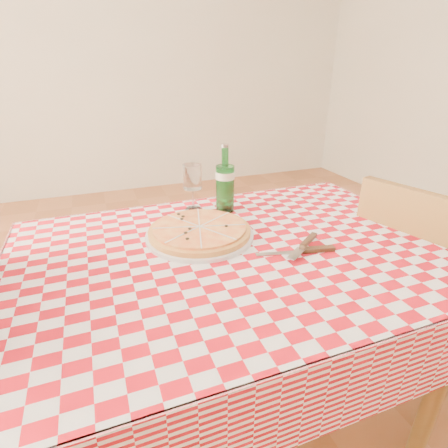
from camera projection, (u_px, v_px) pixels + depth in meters
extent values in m
plane|color=brown|center=(234.00, 422.00, 1.35)|extent=(6.00, 6.00, 0.00)
cube|color=silver|center=(117.00, 48.00, 3.32)|extent=(5.00, 0.02, 2.80)
cube|color=brown|center=(237.00, 258.00, 1.04)|extent=(1.20, 0.80, 0.04)
cylinder|color=brown|center=(438.00, 383.00, 1.08)|extent=(0.06, 0.06, 0.71)
cylinder|color=brown|center=(69.00, 327.00, 1.31)|extent=(0.06, 0.06, 0.71)
cylinder|color=brown|center=(313.00, 272.00, 1.66)|extent=(0.06, 0.06, 0.71)
cube|color=maroon|center=(237.00, 250.00, 1.03)|extent=(1.30, 0.90, 0.01)
cube|color=brown|center=(420.00, 296.00, 1.36)|extent=(0.50, 0.50, 0.04)
cylinder|color=brown|center=(430.00, 391.00, 1.23)|extent=(0.03, 0.03, 0.42)
cylinder|color=brown|center=(346.00, 335.00, 1.49)|extent=(0.03, 0.03, 0.42)
cylinder|color=brown|center=(391.00, 304.00, 1.67)|extent=(0.03, 0.03, 0.42)
cube|color=brown|center=(410.00, 256.00, 1.16)|extent=(0.15, 0.40, 0.45)
cylinder|color=brown|center=(20.00, 405.00, 1.15)|extent=(0.04, 0.04, 0.47)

